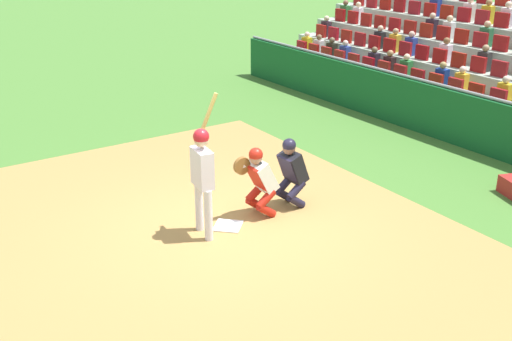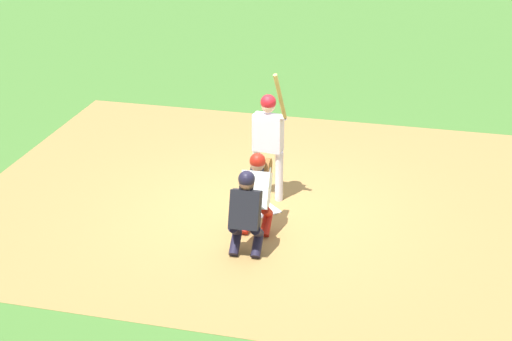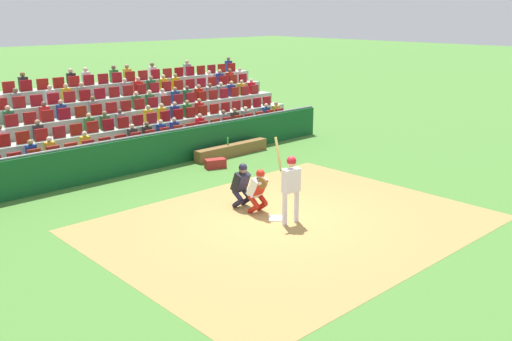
{
  "view_description": "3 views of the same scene",
  "coord_description": "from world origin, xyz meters",
  "px_view_note": "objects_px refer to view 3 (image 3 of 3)",
  "views": [
    {
      "loc": [
        -7.79,
        4.78,
        4.73
      ],
      "look_at": [
        -0.2,
        -0.43,
        0.98
      ],
      "focal_mm": 43.16,
      "sensor_mm": 36.0,
      "label": 1
    },
    {
      "loc": [
        2.33,
        -10.6,
        5.69
      ],
      "look_at": [
        0.04,
        -0.67,
        1.02
      ],
      "focal_mm": 53.66,
      "sensor_mm": 36.0,
      "label": 2
    },
    {
      "loc": [
        10.03,
        9.78,
        5.33
      ],
      "look_at": [
        0.49,
        -0.3,
        1.37
      ],
      "focal_mm": 39.4,
      "sensor_mm": 36.0,
      "label": 3
    }
  ],
  "objects_px": {
    "catcher_crouching": "(258,188)",
    "dugout_bench": "(232,150)",
    "home_plate_marker": "(277,218)",
    "home_plate_umpire": "(242,183)",
    "batter_at_plate": "(291,182)",
    "water_bottle_on_bench": "(228,141)",
    "equipment_duffel_bag": "(215,164)"
  },
  "relations": [
    {
      "from": "catcher_crouching",
      "to": "dugout_bench",
      "type": "height_order",
      "value": "catcher_crouching"
    },
    {
      "from": "dugout_bench",
      "to": "home_plate_marker",
      "type": "bearing_deg",
      "value": 58.97
    },
    {
      "from": "home_plate_umpire",
      "to": "dugout_bench",
      "type": "height_order",
      "value": "home_plate_umpire"
    },
    {
      "from": "batter_at_plate",
      "to": "home_plate_umpire",
      "type": "xyz_separation_m",
      "value": [
        0.06,
        -1.8,
        -0.42
      ]
    },
    {
      "from": "home_plate_marker",
      "to": "dugout_bench",
      "type": "relative_size",
      "value": 0.13
    },
    {
      "from": "home_plate_marker",
      "to": "water_bottle_on_bench",
      "type": "distance_m",
      "value": 6.96
    },
    {
      "from": "water_bottle_on_bench",
      "to": "equipment_duffel_bag",
      "type": "xyz_separation_m",
      "value": [
        1.44,
        1.01,
        -0.41
      ]
    },
    {
      "from": "dugout_bench",
      "to": "batter_at_plate",
      "type": "bearing_deg",
      "value": 60.88
    },
    {
      "from": "dugout_bench",
      "to": "catcher_crouching",
      "type": "bearing_deg",
      "value": 55.47
    },
    {
      "from": "dugout_bench",
      "to": "equipment_duffel_bag",
      "type": "relative_size",
      "value": 4.64
    },
    {
      "from": "catcher_crouching",
      "to": "equipment_duffel_bag",
      "type": "xyz_separation_m",
      "value": [
        -2.06,
        -4.35,
        -0.55
      ]
    },
    {
      "from": "dugout_bench",
      "to": "home_plate_umpire",
      "type": "bearing_deg",
      "value": 51.71
    },
    {
      "from": "dugout_bench",
      "to": "water_bottle_on_bench",
      "type": "height_order",
      "value": "water_bottle_on_bench"
    },
    {
      "from": "home_plate_marker",
      "to": "home_plate_umpire",
      "type": "height_order",
      "value": "home_plate_umpire"
    },
    {
      "from": "batter_at_plate",
      "to": "dugout_bench",
      "type": "xyz_separation_m",
      "value": [
        -3.56,
        -6.38,
        -0.91
      ]
    },
    {
      "from": "dugout_bench",
      "to": "water_bottle_on_bench",
      "type": "distance_m",
      "value": 0.39
    },
    {
      "from": "water_bottle_on_bench",
      "to": "home_plate_umpire",
      "type": "bearing_deg",
      "value": 53.21
    },
    {
      "from": "dugout_bench",
      "to": "water_bottle_on_bench",
      "type": "xyz_separation_m",
      "value": [
        0.12,
        -0.09,
        0.35
      ]
    },
    {
      "from": "home_plate_marker",
      "to": "dugout_bench",
      "type": "distance_m",
      "value": 6.92
    },
    {
      "from": "home_plate_marker",
      "to": "water_bottle_on_bench",
      "type": "relative_size",
      "value": 1.64
    },
    {
      "from": "batter_at_plate",
      "to": "equipment_duffel_bag",
      "type": "bearing_deg",
      "value": -110.02
    },
    {
      "from": "home_plate_marker",
      "to": "water_bottle_on_bench",
      "type": "bearing_deg",
      "value": -119.77
    },
    {
      "from": "equipment_duffel_bag",
      "to": "batter_at_plate",
      "type": "bearing_deg",
      "value": 89.81
    },
    {
      "from": "batter_at_plate",
      "to": "dugout_bench",
      "type": "relative_size",
      "value": 0.68
    },
    {
      "from": "home_plate_marker",
      "to": "batter_at_plate",
      "type": "relative_size",
      "value": 0.19
    },
    {
      "from": "home_plate_umpire",
      "to": "water_bottle_on_bench",
      "type": "distance_m",
      "value": 5.84
    },
    {
      "from": "home_plate_umpire",
      "to": "equipment_duffel_bag",
      "type": "relative_size",
      "value": 1.82
    },
    {
      "from": "home_plate_marker",
      "to": "home_plate_umpire",
      "type": "relative_size",
      "value": 0.34
    },
    {
      "from": "water_bottle_on_bench",
      "to": "catcher_crouching",
      "type": "bearing_deg",
      "value": 56.84
    },
    {
      "from": "home_plate_marker",
      "to": "home_plate_umpire",
      "type": "xyz_separation_m",
      "value": [
        0.05,
        -1.35,
        0.69
      ]
    },
    {
      "from": "home_plate_marker",
      "to": "batter_at_plate",
      "type": "xyz_separation_m",
      "value": [
        -0.01,
        0.45,
        1.11
      ]
    },
    {
      "from": "home_plate_marker",
      "to": "catcher_crouching",
      "type": "relative_size",
      "value": 0.35
    }
  ]
}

